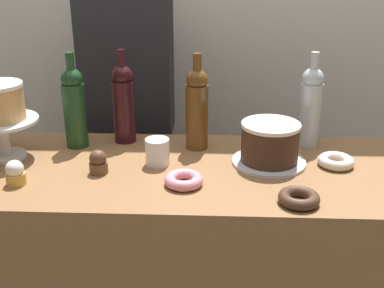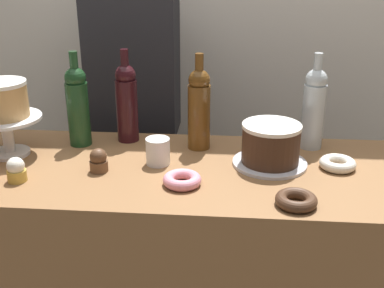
{
  "view_description": "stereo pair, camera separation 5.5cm",
  "coord_description": "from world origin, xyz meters",
  "px_view_note": "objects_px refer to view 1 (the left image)",
  "views": [
    {
      "loc": [
        0.06,
        -1.35,
        1.55
      ],
      "look_at": [
        0.0,
        0.0,
        1.01
      ],
      "focal_mm": 44.71,
      "sensor_mm": 36.0,
      "label": 1
    },
    {
      "loc": [
        0.11,
        -1.35,
        1.55
      ],
      "look_at": [
        0.0,
        0.0,
        1.01
      ],
      "focal_mm": 44.71,
      "sensor_mm": 36.0,
      "label": 2
    }
  ],
  "objects_px": {
    "wine_bottle_amber": "(197,107)",
    "cake_stand_pedestal": "(3,132)",
    "donut_chocolate": "(299,198)",
    "cupcake_vanilla": "(15,173)",
    "coffee_cup_ceramic": "(157,152)",
    "wine_bottle_clear": "(310,106)",
    "cupcake_chocolate": "(98,162)",
    "donut_pink": "(184,180)",
    "wine_bottle_green": "(74,106)",
    "chocolate_round_cake": "(270,142)",
    "wine_bottle_dark_red": "(124,102)",
    "donut_sugar": "(336,161)",
    "barista_figure": "(131,133)"
  },
  "relations": [
    {
      "from": "wine_bottle_amber",
      "to": "cake_stand_pedestal",
      "type": "bearing_deg",
      "value": -169.6
    },
    {
      "from": "cake_stand_pedestal",
      "to": "donut_chocolate",
      "type": "bearing_deg",
      "value": -16.59
    },
    {
      "from": "cupcake_vanilla",
      "to": "coffee_cup_ceramic",
      "type": "xyz_separation_m",
      "value": [
        0.39,
        0.16,
        0.01
      ]
    },
    {
      "from": "wine_bottle_clear",
      "to": "donut_chocolate",
      "type": "relative_size",
      "value": 2.91
    },
    {
      "from": "cupcake_chocolate",
      "to": "donut_pink",
      "type": "height_order",
      "value": "cupcake_chocolate"
    },
    {
      "from": "wine_bottle_amber",
      "to": "cupcake_chocolate",
      "type": "height_order",
      "value": "wine_bottle_amber"
    },
    {
      "from": "wine_bottle_clear",
      "to": "wine_bottle_green",
      "type": "height_order",
      "value": "same"
    },
    {
      "from": "cake_stand_pedestal",
      "to": "wine_bottle_amber",
      "type": "height_order",
      "value": "wine_bottle_amber"
    },
    {
      "from": "chocolate_round_cake",
      "to": "wine_bottle_clear",
      "type": "xyz_separation_m",
      "value": [
        0.15,
        0.16,
        0.07
      ]
    },
    {
      "from": "wine_bottle_green",
      "to": "wine_bottle_clear",
      "type": "bearing_deg",
      "value": 2.9
    },
    {
      "from": "wine_bottle_dark_red",
      "to": "cupcake_vanilla",
      "type": "bearing_deg",
      "value": -125.91
    },
    {
      "from": "wine_bottle_clear",
      "to": "coffee_cup_ceramic",
      "type": "xyz_separation_m",
      "value": [
        -0.5,
        -0.18,
        -0.1
      ]
    },
    {
      "from": "cake_stand_pedestal",
      "to": "chocolate_round_cake",
      "type": "height_order",
      "value": "chocolate_round_cake"
    },
    {
      "from": "donut_sugar",
      "to": "coffee_cup_ceramic",
      "type": "height_order",
      "value": "coffee_cup_ceramic"
    },
    {
      "from": "cupcake_chocolate",
      "to": "barista_figure",
      "type": "relative_size",
      "value": 0.05
    },
    {
      "from": "wine_bottle_dark_red",
      "to": "donut_pink",
      "type": "height_order",
      "value": "wine_bottle_dark_red"
    },
    {
      "from": "wine_bottle_dark_red",
      "to": "wine_bottle_amber",
      "type": "bearing_deg",
      "value": -11.21
    },
    {
      "from": "wine_bottle_clear",
      "to": "cupcake_vanilla",
      "type": "relative_size",
      "value": 4.38
    },
    {
      "from": "barista_figure",
      "to": "donut_sugar",
      "type": "bearing_deg",
      "value": -34.66
    },
    {
      "from": "barista_figure",
      "to": "wine_bottle_amber",
      "type": "bearing_deg",
      "value": -51.78
    },
    {
      "from": "chocolate_round_cake",
      "to": "cupcake_chocolate",
      "type": "height_order",
      "value": "chocolate_round_cake"
    },
    {
      "from": "cupcake_vanilla",
      "to": "donut_chocolate",
      "type": "distance_m",
      "value": 0.8
    },
    {
      "from": "chocolate_round_cake",
      "to": "wine_bottle_amber",
      "type": "height_order",
      "value": "wine_bottle_amber"
    },
    {
      "from": "donut_sugar",
      "to": "barista_figure",
      "type": "bearing_deg",
      "value": 145.34
    },
    {
      "from": "wine_bottle_clear",
      "to": "donut_pink",
      "type": "distance_m",
      "value": 0.54
    },
    {
      "from": "chocolate_round_cake",
      "to": "donut_chocolate",
      "type": "xyz_separation_m",
      "value": [
        0.05,
        -0.26,
        -0.06
      ]
    },
    {
      "from": "cupcake_vanilla",
      "to": "barista_figure",
      "type": "distance_m",
      "value": 0.72
    },
    {
      "from": "wine_bottle_clear",
      "to": "wine_bottle_amber",
      "type": "xyz_separation_m",
      "value": [
        -0.38,
        -0.04,
        0.0
      ]
    },
    {
      "from": "donut_sugar",
      "to": "coffee_cup_ceramic",
      "type": "distance_m",
      "value": 0.56
    },
    {
      "from": "wine_bottle_amber",
      "to": "donut_pink",
      "type": "relative_size",
      "value": 2.91
    },
    {
      "from": "coffee_cup_ceramic",
      "to": "barista_figure",
      "type": "relative_size",
      "value": 0.05
    },
    {
      "from": "chocolate_round_cake",
      "to": "barista_figure",
      "type": "bearing_deg",
      "value": 136.75
    },
    {
      "from": "wine_bottle_green",
      "to": "donut_pink",
      "type": "height_order",
      "value": "wine_bottle_green"
    },
    {
      "from": "cake_stand_pedestal",
      "to": "wine_bottle_amber",
      "type": "xyz_separation_m",
      "value": [
        0.62,
        0.11,
        0.05
      ]
    },
    {
      "from": "barista_figure",
      "to": "chocolate_round_cake",
      "type": "bearing_deg",
      "value": -43.25
    },
    {
      "from": "chocolate_round_cake",
      "to": "wine_bottle_amber",
      "type": "relative_size",
      "value": 0.56
    },
    {
      "from": "wine_bottle_dark_red",
      "to": "wine_bottle_green",
      "type": "distance_m",
      "value": 0.17
    },
    {
      "from": "cupcake_vanilla",
      "to": "donut_sugar",
      "type": "xyz_separation_m",
      "value": [
        0.96,
        0.17,
        -0.02
      ]
    },
    {
      "from": "cake_stand_pedestal",
      "to": "cupcake_chocolate",
      "type": "relative_size",
      "value": 3.11
    },
    {
      "from": "wine_bottle_dark_red",
      "to": "donut_pink",
      "type": "xyz_separation_m",
      "value": [
        0.23,
        -0.34,
        -0.13
      ]
    },
    {
      "from": "wine_bottle_green",
      "to": "donut_chocolate",
      "type": "relative_size",
      "value": 2.91
    },
    {
      "from": "cupcake_vanilla",
      "to": "cake_stand_pedestal",
      "type": "bearing_deg",
      "value": 119.44
    },
    {
      "from": "cupcake_chocolate",
      "to": "wine_bottle_clear",
      "type": "bearing_deg",
      "value": 20.71
    },
    {
      "from": "wine_bottle_dark_red",
      "to": "cupcake_chocolate",
      "type": "height_order",
      "value": "wine_bottle_dark_red"
    },
    {
      "from": "wine_bottle_green",
      "to": "barista_figure",
      "type": "xyz_separation_m",
      "value": [
        0.12,
        0.38,
        -0.24
      ]
    },
    {
      "from": "cupcake_vanilla",
      "to": "donut_chocolate",
      "type": "bearing_deg",
      "value": -5.71
    },
    {
      "from": "wine_bottle_clear",
      "to": "cupcake_chocolate",
      "type": "relative_size",
      "value": 4.38
    },
    {
      "from": "cake_stand_pedestal",
      "to": "cupcake_vanilla",
      "type": "distance_m",
      "value": 0.23
    },
    {
      "from": "wine_bottle_clear",
      "to": "barista_figure",
      "type": "height_order",
      "value": "barista_figure"
    },
    {
      "from": "wine_bottle_dark_red",
      "to": "cupcake_chocolate",
      "type": "bearing_deg",
      "value": -97.53
    }
  ]
}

